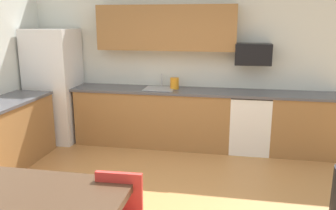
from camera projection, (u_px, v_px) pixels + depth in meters
wall_back at (187, 61)px, 5.80m from camera, size 5.80×0.10×2.70m
cabinet_run_back at (153, 118)px, 5.77m from camera, size 2.51×0.60×0.90m
cabinet_run_back_right at (305, 126)px, 5.34m from camera, size 1.04×0.60×0.90m
countertop_back at (183, 91)px, 5.57m from camera, size 4.80×0.64×0.04m
upper_cabinets_back at (166, 28)px, 5.52m from camera, size 2.20×0.34×0.70m
refrigerator at (54, 86)px, 5.88m from camera, size 0.76×0.70×1.88m
oven_range at (249, 122)px, 5.49m from camera, size 0.60×0.60×0.91m
microwave at (253, 54)px, 5.33m from camera, size 0.54×0.36×0.32m
sink_basin at (160, 93)px, 5.65m from camera, size 0.48×0.40×0.14m
sink_faucet at (162, 81)px, 5.78m from camera, size 0.02×0.02×0.24m
dining_table at (28, 205)px, 2.56m from camera, size 1.40×0.90×0.77m
kettle at (175, 84)px, 5.62m from camera, size 0.14×0.14×0.20m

